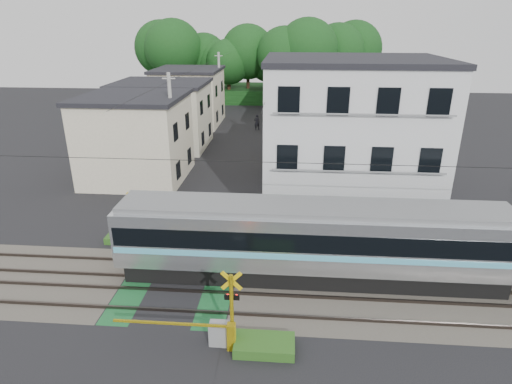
# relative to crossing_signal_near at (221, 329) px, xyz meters

# --- Properties ---
(ground) EXTENTS (120.00, 120.00, 0.00)m
(ground) POSITION_rel_crossing_signal_near_xyz_m (-2.59, 3.65, -0.71)
(ground) COLOR black
(track_bed) EXTENTS (120.00, 120.00, 0.14)m
(track_bed) POSITION_rel_crossing_signal_near_xyz_m (-2.59, 3.65, -0.67)
(track_bed) COLOR #47423A
(track_bed) RESTS_ON ground
(crossing_signal_near) EXTENTS (4.74, 0.65, 3.09)m
(crossing_signal_near) POSITION_rel_crossing_signal_near_xyz_m (0.00, 0.00, 0.00)
(crossing_signal_near) COLOR yellow
(crossing_signal_near) RESTS_ON ground
(crossing_signal_far) EXTENTS (4.74, 0.65, 3.09)m
(crossing_signal_far) POSITION_rel_crossing_signal_near_xyz_m (-5.17, 7.31, 0.00)
(crossing_signal_far) COLOR yellow
(crossing_signal_far) RESTS_ON ground
(apartment_block) EXTENTS (10.20, 8.36, 9.30)m
(apartment_block) POSITION_rel_crossing_signal_near_xyz_m (5.91, 13.15, 3.94)
(apartment_block) COLOR silver
(apartment_block) RESTS_ON ground
(houses_row) EXTENTS (22.07, 31.35, 6.80)m
(houses_row) POSITION_rel_crossing_signal_near_xyz_m (-2.33, 29.57, 2.53)
(houses_row) COLOR beige
(houses_row) RESTS_ON ground
(tree_hill) EXTENTS (40.00, 14.11, 11.84)m
(tree_hill) POSITION_rel_crossing_signal_near_xyz_m (-2.22, 52.10, 5.53)
(tree_hill) COLOR #164417
(tree_hill) RESTS_ON ground
(catenary) EXTENTS (60.00, 5.04, 7.00)m
(catenary) POSITION_rel_crossing_signal_near_xyz_m (3.41, 3.69, 2.98)
(catenary) COLOR #2D2D33
(catenary) RESTS_ON ground
(utility_poles) EXTENTS (7.90, 42.00, 8.00)m
(utility_poles) POSITION_rel_crossing_signal_near_xyz_m (-3.64, 26.66, 3.37)
(utility_poles) COLOR #A5A5A0
(utility_poles) RESTS_ON ground
(pedestrian) EXTENTS (0.68, 0.49, 1.74)m
(pedestrian) POSITION_rel_crossing_signal_near_xyz_m (-1.32, 33.92, 0.16)
(pedestrian) COLOR #212129
(pedestrian) RESTS_ON ground
(weed_patches) EXTENTS (10.25, 8.80, 0.40)m
(weed_patches) POSITION_rel_crossing_signal_near_xyz_m (-0.83, 3.56, -0.53)
(weed_patches) COLOR #2D5E1E
(weed_patches) RESTS_ON ground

